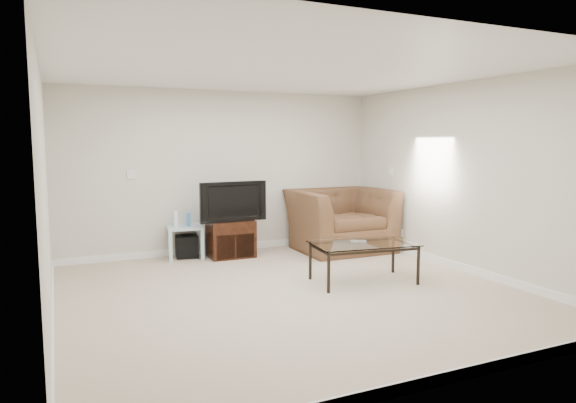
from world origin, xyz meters
name	(u,v)px	position (x,y,z in m)	size (l,w,h in m)	color
floor	(292,292)	(0.00, 0.00, 0.00)	(5.00, 5.00, 0.00)	tan
ceiling	(292,69)	(0.00, 0.00, 2.50)	(5.00, 5.00, 0.00)	white
wall_back	(224,172)	(0.00, 2.50, 1.25)	(5.00, 0.02, 2.50)	silver
wall_left	(45,193)	(-2.50, 0.00, 1.25)	(0.02, 5.00, 2.50)	silver
wall_right	(464,177)	(2.50, 0.00, 1.25)	(0.02, 5.00, 2.50)	silver
plate_back	(131,174)	(-1.40, 2.49, 1.25)	(0.12, 0.02, 0.12)	white
plate_right_switch	(391,171)	(2.49, 1.60, 1.25)	(0.02, 0.09, 0.13)	white
plate_right_outlet	(401,233)	(2.49, 1.30, 0.30)	(0.02, 0.08, 0.12)	white
tv_stand	(231,239)	(-0.05, 2.05, 0.28)	(0.66, 0.46, 0.55)	black
dvd_player	(231,227)	(-0.05, 2.01, 0.46)	(0.39, 0.27, 0.05)	black
television	(231,201)	(-0.05, 2.02, 0.85)	(0.95, 0.19, 0.59)	black
side_table	(185,242)	(-0.70, 2.28, 0.24)	(0.51, 0.51, 0.49)	#ACBED1
subwoofer	(187,246)	(-0.66, 2.30, 0.17)	(0.32, 0.32, 0.32)	black
game_console	(176,219)	(-0.82, 2.27, 0.60)	(0.05, 0.16, 0.22)	white
game_case	(188,219)	(-0.64, 2.25, 0.58)	(0.05, 0.14, 0.19)	#337FCC
recliner	(341,209)	(1.71, 1.83, 0.65)	(1.48, 0.96, 1.30)	#4F301C
coffee_table	(363,263)	(0.99, 0.04, 0.24)	(1.25, 0.70, 0.49)	black
remote	(358,241)	(0.95, 0.11, 0.50)	(0.19, 0.05, 0.02)	#B2B2B7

